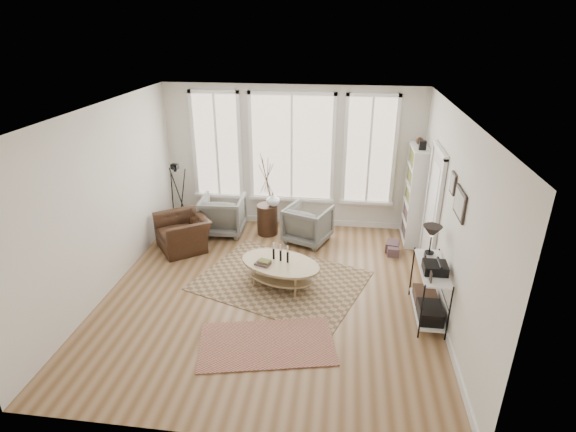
# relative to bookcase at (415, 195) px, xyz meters

# --- Properties ---
(room) EXTENTS (5.50, 5.54, 2.90)m
(room) POSITION_rel_bookcase_xyz_m (-2.42, -2.20, 0.47)
(room) COLOR #906E4B
(room) RESTS_ON ground
(bay_window) EXTENTS (4.14, 0.12, 2.24)m
(bay_window) POSITION_rel_bookcase_xyz_m (-2.44, 0.49, 0.65)
(bay_window) COLOR #D2AC89
(bay_window) RESTS_ON ground
(door) EXTENTS (0.09, 1.06, 2.22)m
(door) POSITION_rel_bookcase_xyz_m (0.13, -1.08, 0.17)
(door) COLOR silver
(door) RESTS_ON ground
(bookcase) EXTENTS (0.31, 0.85, 2.06)m
(bookcase) POSITION_rel_bookcase_xyz_m (0.00, 0.00, 0.00)
(bookcase) COLOR white
(bookcase) RESTS_ON ground
(low_shelf) EXTENTS (0.38, 1.08, 1.30)m
(low_shelf) POSITION_rel_bookcase_xyz_m (-0.06, -2.52, -0.44)
(low_shelf) COLOR white
(low_shelf) RESTS_ON ground
(wall_art) EXTENTS (0.04, 0.88, 0.44)m
(wall_art) POSITION_rel_bookcase_xyz_m (0.14, -2.49, 0.92)
(wall_art) COLOR black
(wall_art) RESTS_ON ground
(rug_main) EXTENTS (3.13, 2.74, 0.01)m
(rug_main) POSITION_rel_bookcase_xyz_m (-2.33, -1.85, -0.95)
(rug_main) COLOR brown
(rug_main) RESTS_ON ground
(rug_runner) EXTENTS (1.98, 1.37, 0.01)m
(rug_runner) POSITION_rel_bookcase_xyz_m (-2.29, -3.46, -0.94)
(rug_runner) COLOR maroon
(rug_runner) RESTS_ON ground
(coffee_table) EXTENTS (1.54, 1.24, 0.62)m
(coffee_table) POSITION_rel_bookcase_xyz_m (-2.33, -1.97, -0.62)
(coffee_table) COLOR tan
(coffee_table) RESTS_ON ground
(armchair_left) EXTENTS (0.87, 0.90, 0.78)m
(armchair_left) POSITION_rel_bookcase_xyz_m (-3.76, -0.13, -0.56)
(armchair_left) COLOR slate
(armchair_left) RESTS_ON ground
(armchair_right) EXTENTS (1.03, 1.04, 0.74)m
(armchair_right) POSITION_rel_bookcase_xyz_m (-2.02, -0.31, -0.59)
(armchair_right) COLOR slate
(armchair_right) RESTS_ON ground
(side_table) EXTENTS (0.42, 0.42, 1.75)m
(side_table) POSITION_rel_bookcase_xyz_m (-2.86, -0.08, -0.12)
(side_table) COLOR #352015
(side_table) RESTS_ON ground
(vase) EXTENTS (0.31, 0.31, 0.28)m
(vase) POSITION_rel_bookcase_xyz_m (-2.74, -0.08, -0.19)
(vase) COLOR silver
(vase) RESTS_ON side_table
(accent_chair) EXTENTS (1.30, 1.28, 0.64)m
(accent_chair) POSITION_rel_bookcase_xyz_m (-4.34, -0.89, -0.64)
(accent_chair) COLOR #352015
(accent_chair) RESTS_ON ground
(tripod_camera) EXTENTS (0.50, 0.50, 1.42)m
(tripod_camera) POSITION_rel_bookcase_xyz_m (-4.69, -0.12, -0.30)
(tripod_camera) COLOR black
(tripod_camera) RESTS_ON ground
(book_stack_near) EXTENTS (0.29, 0.33, 0.19)m
(book_stack_near) POSITION_rel_bookcase_xyz_m (-0.39, -0.53, -0.86)
(book_stack_near) COLOR brown
(book_stack_near) RESTS_ON ground
(book_stack_far) EXTENTS (0.21, 0.27, 0.17)m
(book_stack_far) POSITION_rel_bookcase_xyz_m (-0.39, -0.67, -0.87)
(book_stack_far) COLOR brown
(book_stack_far) RESTS_ON ground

